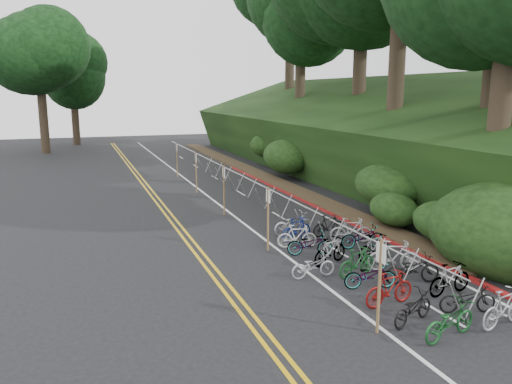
% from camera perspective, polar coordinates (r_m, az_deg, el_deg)
% --- Properties ---
extents(ground, '(120.00, 120.00, 0.00)m').
position_cam_1_polar(ground, '(14.95, 6.28, -12.46)').
color(ground, black).
rests_on(ground, ground).
extents(road_markings, '(7.47, 80.00, 0.01)m').
position_cam_1_polar(road_markings, '(24.10, -2.96, -3.13)').
color(road_markings, gold).
rests_on(road_markings, ground).
extents(red_curb, '(0.25, 28.00, 0.10)m').
position_cam_1_polar(red_curb, '(27.63, 5.97, -1.20)').
color(red_curb, maroon).
rests_on(red_curb, ground).
extents(embankment, '(14.30, 48.14, 9.11)m').
position_cam_1_polar(embankment, '(36.81, 11.51, 5.72)').
color(embankment, black).
rests_on(embankment, ground).
extents(bike_rack_front, '(1.17, 2.91, 1.23)m').
position_cam_1_polar(bike_rack_front, '(15.34, 19.47, -8.86)').
color(bike_rack_front, '#A0A0A2').
rests_on(bike_rack_front, ground).
extents(bike_racks_rest, '(1.14, 23.00, 1.17)m').
position_cam_1_polar(bike_racks_rest, '(27.33, -0.01, 0.44)').
color(bike_racks_rest, '#A0A0A2').
rests_on(bike_racks_rest, ground).
extents(signpost_near, '(0.08, 0.40, 2.48)m').
position_cam_1_polar(signpost_near, '(12.99, 13.95, -9.74)').
color(signpost_near, brown).
rests_on(signpost_near, ground).
extents(signposts_rest, '(0.08, 18.40, 2.50)m').
position_cam_1_polar(signposts_rest, '(27.48, -5.44, 1.67)').
color(signposts_rest, brown).
rests_on(signposts_rest, ground).
extents(bike_front, '(0.55, 1.55, 0.82)m').
position_cam_1_polar(bike_front, '(16.70, 6.55, -8.36)').
color(bike_front, '#9E9EA3').
rests_on(bike_front, ground).
extents(bike_valet, '(3.32, 11.73, 1.10)m').
position_cam_1_polar(bike_valet, '(17.54, 12.80, -7.35)').
color(bike_valet, '#144C1E').
rests_on(bike_valet, ground).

